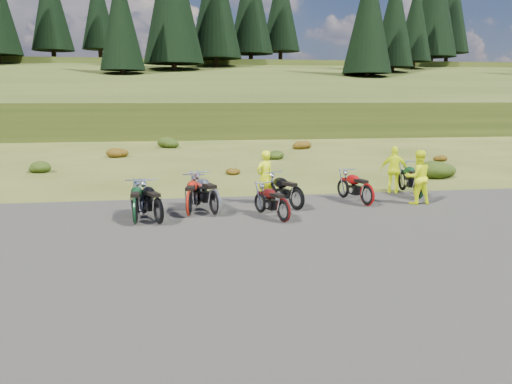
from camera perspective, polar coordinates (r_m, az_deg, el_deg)
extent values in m
plane|color=#3A4416|center=(13.41, 2.99, -3.86)|extent=(300.00, 300.00, 0.00)
cube|color=black|center=(11.53, 5.03, -6.32)|extent=(20.00, 12.00, 0.04)
cube|color=#2E3B13|center=(122.77, -7.64, 9.06)|extent=(300.00, 90.00, 9.17)
cylinder|color=black|center=(83.95, -22.09, 14.13)|extent=(0.70, 0.70, 2.20)
cone|color=black|center=(84.89, -22.48, 19.44)|extent=(6.16, 6.16, 14.00)
cylinder|color=black|center=(88.83, -17.33, 14.71)|extent=(0.70, 0.70, 2.20)
cone|color=black|center=(89.71, -17.61, 19.42)|extent=(5.72, 5.72, 13.00)
cylinder|color=black|center=(63.06, -14.91, 12.48)|extent=(0.70, 0.70, 2.20)
cone|color=black|center=(63.69, -15.23, 18.69)|extent=(5.28, 5.28, 12.00)
cylinder|color=black|center=(68.79, -9.32, 13.51)|extent=(0.70, 0.70, 2.20)
cylinder|color=black|center=(75.06, -4.59, 14.29)|extent=(0.70, 0.70, 2.20)
cylinder|color=black|center=(81.75, -0.59, 14.86)|extent=(0.70, 0.70, 2.20)
cone|color=black|center=(82.87, -0.60, 21.01)|extent=(7.04, 7.04, 16.00)
cylinder|color=black|center=(88.75, 2.81, 15.17)|extent=(0.70, 0.70, 2.20)
cone|color=black|center=(89.79, 2.86, 20.52)|extent=(6.60, 6.60, 15.00)
cylinder|color=black|center=(66.12, 12.48, 12.31)|extent=(0.70, 0.70, 2.20)
cone|color=black|center=(66.84, 12.76, 19.09)|extent=(6.16, 6.16, 14.00)
cylinder|color=black|center=(73.99, 15.25, 12.92)|extent=(0.70, 0.70, 2.20)
cone|color=black|center=(74.69, 15.54, 18.60)|extent=(5.72, 5.72, 13.00)
cylinder|color=black|center=(82.00, 17.49, 13.40)|extent=(0.70, 0.70, 2.20)
cone|color=black|center=(82.67, 17.77, 18.17)|extent=(5.28, 5.28, 12.00)
cylinder|color=black|center=(90.12, 19.34, 13.77)|extent=(0.70, 0.70, 2.20)
cone|color=black|center=(91.28, 19.75, 19.97)|extent=(7.92, 7.92, 18.00)
cylinder|color=black|center=(98.31, 20.89, 14.07)|extent=(0.70, 0.70, 2.20)
cone|color=black|center=(99.41, 21.27, 19.47)|extent=(7.48, 7.48, 17.00)
ellipsoid|color=black|center=(25.03, -23.63, 2.79)|extent=(1.03, 1.03, 0.61)
ellipsoid|color=#5E310B|center=(29.66, -15.63, 4.55)|extent=(1.30, 1.30, 0.77)
ellipsoid|color=black|center=(34.73, -9.85, 5.76)|extent=(1.56, 1.56, 0.92)
ellipsoid|color=#5E310B|center=(22.24, -2.85, 2.58)|extent=(0.77, 0.77, 0.45)
ellipsoid|color=black|center=(27.85, 1.96, 4.40)|extent=(1.03, 1.03, 0.61)
ellipsoid|color=#5E310B|center=(33.62, 5.15, 5.58)|extent=(1.30, 1.30, 0.77)
ellipsoid|color=black|center=(22.82, 20.05, 2.75)|extent=(1.56, 1.56, 0.92)
ellipsoid|color=#5E310B|center=(28.85, 20.05, 3.82)|extent=(0.77, 0.77, 0.45)
imported|color=#D2E40C|center=(15.88, 1.01, 1.60)|extent=(0.74, 0.66, 1.71)
imported|color=#D2E40C|center=(16.65, 17.99, 1.53)|extent=(0.84, 0.66, 1.72)
imported|color=#D2E40C|center=(18.36, 15.53, 2.38)|extent=(1.06, 0.76, 1.66)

